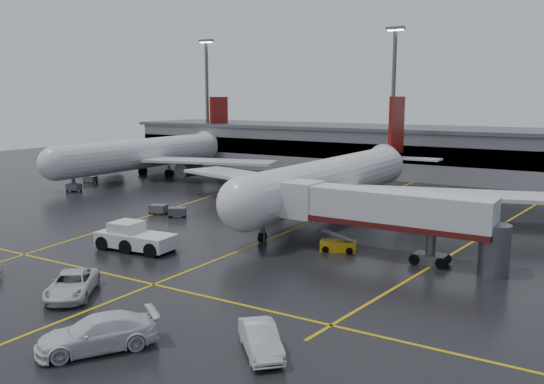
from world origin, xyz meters
The scene contains 21 objects.
ground centered at (0.00, 0.00, 0.00)m, with size 220.00×220.00×0.00m, color black.
apron_line_centre centered at (0.00, 0.00, 0.01)m, with size 0.25×90.00×0.02m, color gold.
apron_line_stop centered at (0.00, -22.00, 0.01)m, with size 60.00×0.25×0.02m, color gold.
apron_line_left centered at (-20.00, 10.00, 0.01)m, with size 0.25×70.00×0.02m, color gold.
apron_line_right centered at (18.00, 10.00, 0.01)m, with size 0.25×70.00×0.02m, color gold.
terminal centered at (0.00, 47.93, 4.32)m, with size 122.00×19.00×8.60m.
light_mast_left centered at (-45.00, 42.00, 14.47)m, with size 3.00×1.20×25.45m.
light_mast_mid centered at (-5.00, 42.00, 14.47)m, with size 3.00×1.20×25.45m.
main_airliner centered at (0.00, 9.70, 4.21)m, with size 48.80×45.60×14.10m.
second_airliner centered at (-42.00, 21.70, 4.21)m, with size 48.80×45.60×14.10m.
jet_bridge centered at (11.87, -6.00, 3.93)m, with size 19.90×3.40×6.05m.
pushback_tractor centered at (-8.41, -15.60, 1.05)m, with size 7.66×3.79×2.65m.
belt_loader centered at (7.71, -6.29, 0.50)m, with size 3.47×2.36×2.03m.
service_van_a centered at (-3.13, -26.82, 0.84)m, with size 2.78×6.03×1.68m, color silver.
service_van_b centered at (5.14, -31.81, 0.95)m, with size 2.67×6.57×1.91m, color white.
service_van_c centered at (13.02, -27.45, 0.81)m, with size 1.71×4.89×1.61m, color silver.
baggage_cart_a centered at (-14.77, -2.43, 0.63)m, with size 2.39×2.19×1.12m.
baggage_cart_b centered at (-17.86, -2.30, 0.63)m, with size 2.27×1.78×1.12m.
baggage_cart_c centered at (-11.98, 5.17, 0.63)m, with size 2.10×1.47×1.12m.
baggage_cart_d centered at (-44.83, 10.65, 0.63)m, with size 2.24×1.71×1.12m.
baggage_cart_e centered at (-40.29, 3.66, 0.63)m, with size 2.22×1.68×1.12m.
Camera 1 is at (28.84, -51.85, 13.74)m, focal length 37.49 mm.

